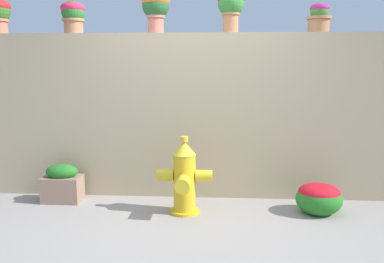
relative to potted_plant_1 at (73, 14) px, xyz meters
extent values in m
plane|color=gray|center=(1.47, -1.15, -2.20)|extent=(24.00, 24.00, 0.00)
cube|color=tan|center=(1.47, 0.01, -1.22)|extent=(5.36, 0.39, 1.97)
cylinder|color=#AB734B|center=(0.00, 0.00, -0.14)|extent=(0.22, 0.22, 0.18)
cylinder|color=#AB734B|center=(0.00, 0.00, -0.07)|extent=(0.26, 0.26, 0.03)
sphere|color=#2B6D28|center=(0.00, 0.00, 0.02)|extent=(0.27, 0.27, 0.27)
ellipsoid|color=#D9294C|center=(0.00, 0.00, 0.07)|extent=(0.29, 0.29, 0.15)
cylinder|color=#C26B57|center=(1.00, 0.00, -0.13)|extent=(0.19, 0.19, 0.21)
cylinder|color=#C26B57|center=(1.00, 0.00, -0.04)|extent=(0.22, 0.22, 0.03)
sphere|color=#235628|center=(1.00, 0.00, 0.09)|extent=(0.32, 0.32, 0.32)
ellipsoid|color=orange|center=(1.00, 0.00, 0.15)|extent=(0.33, 0.33, 0.18)
cylinder|color=#B1754B|center=(1.89, -0.01, -0.11)|extent=(0.18, 0.18, 0.24)
cylinder|color=#B1754B|center=(1.89, -0.01, -0.01)|extent=(0.21, 0.21, 0.03)
sphere|color=#30792F|center=(1.89, -0.01, 0.11)|extent=(0.31, 0.31, 0.31)
cylinder|color=#B1754C|center=(2.91, -0.01, -0.14)|extent=(0.24, 0.24, 0.19)
cylinder|color=#B1754C|center=(2.91, -0.01, -0.06)|extent=(0.28, 0.28, 0.03)
sphere|color=#3C832C|center=(2.91, -0.01, 0.01)|extent=(0.21, 0.21, 0.21)
ellipsoid|color=#B22677|center=(2.91, -0.01, 0.05)|extent=(0.22, 0.22, 0.11)
cylinder|color=gold|center=(1.40, -0.70, -2.18)|extent=(0.32, 0.32, 0.03)
cylinder|color=gold|center=(1.40, -0.70, -1.87)|extent=(0.24, 0.24, 0.65)
cone|color=gold|center=(1.40, -0.70, -1.48)|extent=(0.25, 0.25, 0.15)
cylinder|color=gold|center=(1.40, -0.70, -1.38)|extent=(0.08, 0.08, 0.05)
cylinder|color=gold|center=(1.19, -0.70, -1.78)|extent=(0.18, 0.13, 0.13)
cylinder|color=gold|center=(1.61, -0.70, -1.78)|extent=(0.18, 0.13, 0.13)
cylinder|color=gold|center=(1.40, -0.92, -1.81)|extent=(0.16, 0.20, 0.16)
ellipsoid|color=#267422|center=(2.86, -0.64, -2.04)|extent=(0.50, 0.45, 0.35)
ellipsoid|color=red|center=(2.86, -0.64, -1.96)|extent=(0.45, 0.40, 0.19)
cube|color=#90705C|center=(-0.07, -0.43, -2.05)|extent=(0.44, 0.28, 0.30)
ellipsoid|color=#236D22|center=(-0.07, -0.43, -1.84)|extent=(0.38, 0.24, 0.18)
camera|label=1|loc=(1.75, -4.94, -0.60)|focal=38.00mm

